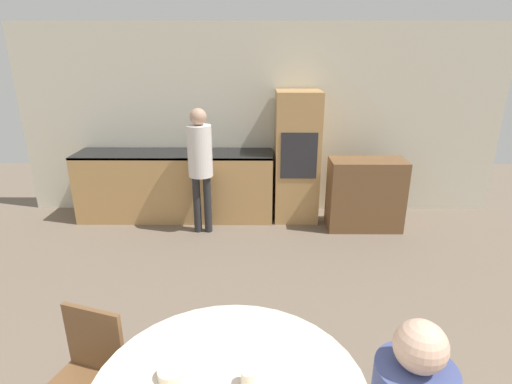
% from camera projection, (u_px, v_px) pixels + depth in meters
% --- Properties ---
extents(wall_back, '(6.70, 0.05, 2.60)m').
position_uv_depth(wall_back, '(261.00, 121.00, 5.57)').
color(wall_back, beige).
rests_on(wall_back, ground_plane).
extents(kitchen_counter, '(2.66, 0.60, 0.93)m').
position_uv_depth(kitchen_counter, '(176.00, 184.00, 5.53)').
color(kitchen_counter, tan).
rests_on(kitchen_counter, ground_plane).
extents(oven_unit, '(0.58, 0.59, 1.75)m').
position_uv_depth(oven_unit, '(297.00, 157.00, 5.40)').
color(oven_unit, tan).
rests_on(oven_unit, ground_plane).
extents(sideboard, '(0.95, 0.45, 0.93)m').
position_uv_depth(sideboard, '(365.00, 194.00, 5.19)').
color(sideboard, brown).
rests_on(sideboard, ground_plane).
extents(chair_far_left, '(0.50, 0.50, 0.87)m').
position_uv_depth(chair_far_left, '(87.00, 375.00, 2.26)').
color(chair_far_left, brown).
rests_on(chair_far_left, ground_plane).
extents(person_standing, '(0.30, 0.30, 1.59)m').
position_uv_depth(person_standing, '(200.00, 157.00, 4.90)').
color(person_standing, '#262628').
rests_on(person_standing, ground_plane).
extents(cup, '(0.07, 0.07, 0.08)m').
position_uv_depth(cup, '(248.00, 378.00, 1.84)').
color(cup, beige).
rests_on(cup, dining_table).
extents(bowl_near, '(0.13, 0.13, 0.05)m').
position_uv_depth(bowl_near, '(171.00, 374.00, 1.89)').
color(bowl_near, beige).
rests_on(bowl_near, dining_table).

